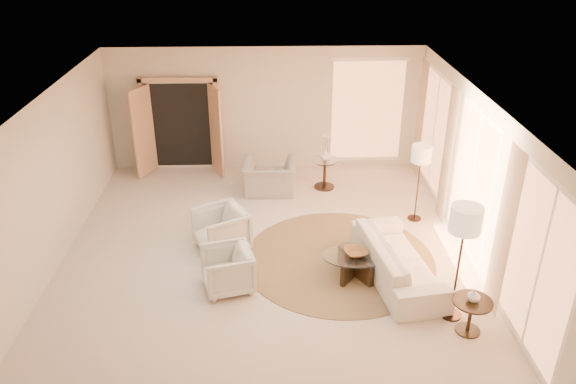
{
  "coord_description": "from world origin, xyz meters",
  "views": [
    {
      "loc": [
        0.14,
        -8.15,
        5.36
      ],
      "look_at": [
        0.4,
        0.4,
        1.1
      ],
      "focal_mm": 35.0,
      "sensor_mm": 36.0,
      "label": 1
    }
  ],
  "objects_px": {
    "floor_lamp_near": "(421,157)",
    "accent_chair": "(269,172)",
    "sofa": "(398,259)",
    "bowl": "(356,252)",
    "armchair_right": "(227,268)",
    "side_table": "(325,171)",
    "armchair_left": "(221,228)",
    "floor_lamp_far": "(465,225)",
    "side_vase": "(325,155)",
    "coffee_table": "(355,263)",
    "end_table": "(471,311)",
    "end_vase": "(474,296)"
  },
  "relations": [
    {
      "from": "floor_lamp_near",
      "to": "accent_chair",
      "type": "bearing_deg",
      "value": 156.02
    },
    {
      "from": "sofa",
      "to": "bowl",
      "type": "distance_m",
      "value": 0.69
    },
    {
      "from": "accent_chair",
      "to": "floor_lamp_near",
      "type": "distance_m",
      "value": 3.21
    },
    {
      "from": "armchair_right",
      "to": "side_table",
      "type": "xyz_separation_m",
      "value": [
        1.85,
        3.61,
        0.01
      ]
    },
    {
      "from": "armchair_left",
      "to": "sofa",
      "type": "bearing_deg",
      "value": 43.55
    },
    {
      "from": "sofa",
      "to": "bowl",
      "type": "height_order",
      "value": "sofa"
    },
    {
      "from": "floor_lamp_far",
      "to": "armchair_left",
      "type": "bearing_deg",
      "value": 150.75
    },
    {
      "from": "armchair_left",
      "to": "side_vase",
      "type": "xyz_separation_m",
      "value": [
        2.04,
        2.42,
        0.35
      ]
    },
    {
      "from": "armchair_right",
      "to": "accent_chair",
      "type": "xyz_separation_m",
      "value": [
        0.66,
        3.41,
        0.09
      ]
    },
    {
      "from": "coffee_table",
      "to": "sofa",
      "type": "bearing_deg",
      "value": -4.65
    },
    {
      "from": "floor_lamp_near",
      "to": "bowl",
      "type": "xyz_separation_m",
      "value": [
        -1.43,
        -1.87,
        -0.86
      ]
    },
    {
      "from": "end_table",
      "to": "floor_lamp_near",
      "type": "bearing_deg",
      "value": 90.0
    },
    {
      "from": "armchair_left",
      "to": "armchair_right",
      "type": "relative_size",
      "value": 1.09
    },
    {
      "from": "coffee_table",
      "to": "side_vase",
      "type": "xyz_separation_m",
      "value": [
        -0.21,
        3.33,
        0.52
      ]
    },
    {
      "from": "floor_lamp_far",
      "to": "side_vase",
      "type": "relative_size",
      "value": 7.68
    },
    {
      "from": "armchair_left",
      "to": "floor_lamp_near",
      "type": "xyz_separation_m",
      "value": [
        3.68,
        0.96,
        0.89
      ]
    },
    {
      "from": "coffee_table",
      "to": "floor_lamp_near",
      "type": "relative_size",
      "value": 0.75
    },
    {
      "from": "armchair_right",
      "to": "floor_lamp_near",
      "type": "xyz_separation_m",
      "value": [
        3.49,
        2.15,
        0.93
      ]
    },
    {
      "from": "sofa",
      "to": "side_table",
      "type": "distance_m",
      "value": 3.5
    },
    {
      "from": "armchair_left",
      "to": "coffee_table",
      "type": "height_order",
      "value": "armchair_left"
    },
    {
      "from": "accent_chair",
      "to": "end_vase",
      "type": "xyz_separation_m",
      "value": [
        2.83,
        -4.55,
        0.15
      ]
    },
    {
      "from": "floor_lamp_near",
      "to": "floor_lamp_far",
      "type": "height_order",
      "value": "floor_lamp_far"
    },
    {
      "from": "accent_chair",
      "to": "floor_lamp_far",
      "type": "relative_size",
      "value": 0.59
    },
    {
      "from": "end_table",
      "to": "side_vase",
      "type": "height_order",
      "value": "side_vase"
    },
    {
      "from": "armchair_left",
      "to": "floor_lamp_far",
      "type": "height_order",
      "value": "floor_lamp_far"
    },
    {
      "from": "end_table",
      "to": "side_table",
      "type": "relative_size",
      "value": 0.85
    },
    {
      "from": "accent_chair",
      "to": "side_vase",
      "type": "relative_size",
      "value": 4.53
    },
    {
      "from": "bowl",
      "to": "side_vase",
      "type": "bearing_deg",
      "value": 93.59
    },
    {
      "from": "coffee_table",
      "to": "side_table",
      "type": "distance_m",
      "value": 3.34
    },
    {
      "from": "floor_lamp_near",
      "to": "end_vase",
      "type": "relative_size",
      "value": 8.07
    },
    {
      "from": "sofa",
      "to": "coffee_table",
      "type": "distance_m",
      "value": 0.69
    },
    {
      "from": "sofa",
      "to": "side_vase",
      "type": "relative_size",
      "value": 9.71
    },
    {
      "from": "floor_lamp_far",
      "to": "bowl",
      "type": "distance_m",
      "value": 2.0
    },
    {
      "from": "accent_chair",
      "to": "end_table",
      "type": "distance_m",
      "value": 5.36
    },
    {
      "from": "sofa",
      "to": "armchair_left",
      "type": "xyz_separation_m",
      "value": [
        -2.93,
        0.97,
        0.08
      ]
    },
    {
      "from": "side_table",
      "to": "bowl",
      "type": "relative_size",
      "value": 1.79
    },
    {
      "from": "accent_chair",
      "to": "coffee_table",
      "type": "distance_m",
      "value": 3.44
    },
    {
      "from": "end_vase",
      "to": "side_table",
      "type": "bearing_deg",
      "value": 109.02
    },
    {
      "from": "sofa",
      "to": "floor_lamp_near",
      "type": "xyz_separation_m",
      "value": [
        0.75,
        1.92,
        0.97
      ]
    },
    {
      "from": "bowl",
      "to": "floor_lamp_near",
      "type": "bearing_deg",
      "value": 52.63
    },
    {
      "from": "end_table",
      "to": "side_vase",
      "type": "bearing_deg",
      "value": 109.02
    },
    {
      "from": "armchair_right",
      "to": "side_vase",
      "type": "xyz_separation_m",
      "value": [
        1.85,
        3.61,
        0.39
      ]
    },
    {
      "from": "side_table",
      "to": "floor_lamp_near",
      "type": "height_order",
      "value": "floor_lamp_near"
    },
    {
      "from": "sofa",
      "to": "side_table",
      "type": "height_order",
      "value": "sofa"
    },
    {
      "from": "accent_chair",
      "to": "floor_lamp_near",
      "type": "xyz_separation_m",
      "value": [
        2.83,
        -1.26,
        0.84
      ]
    },
    {
      "from": "end_vase",
      "to": "side_vase",
      "type": "bearing_deg",
      "value": 109.02
    },
    {
      "from": "armchair_left",
      "to": "floor_lamp_near",
      "type": "distance_m",
      "value": 3.9
    },
    {
      "from": "floor_lamp_near",
      "to": "floor_lamp_far",
      "type": "xyz_separation_m",
      "value": [
        -0.14,
        -2.93,
        0.24
      ]
    },
    {
      "from": "armchair_right",
      "to": "floor_lamp_near",
      "type": "height_order",
      "value": "floor_lamp_near"
    },
    {
      "from": "bowl",
      "to": "end_vase",
      "type": "xyz_separation_m",
      "value": [
        1.43,
        -1.42,
        0.18
      ]
    }
  ]
}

